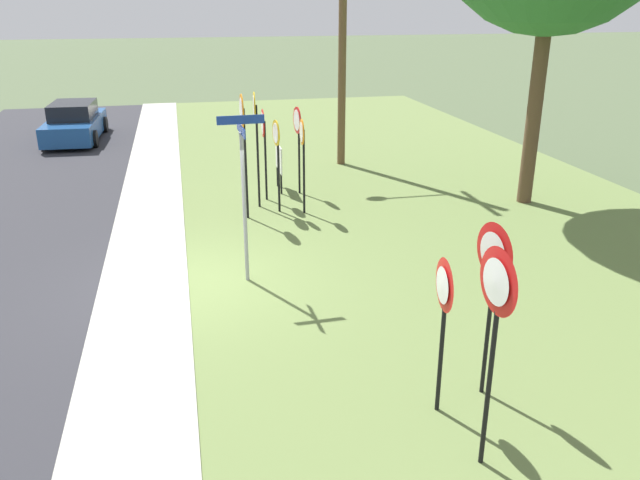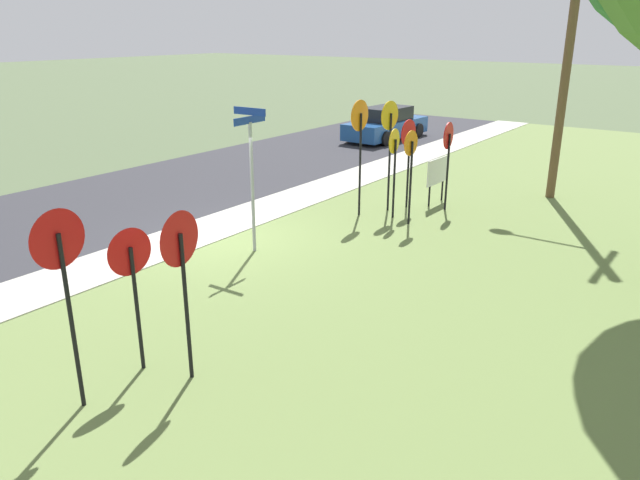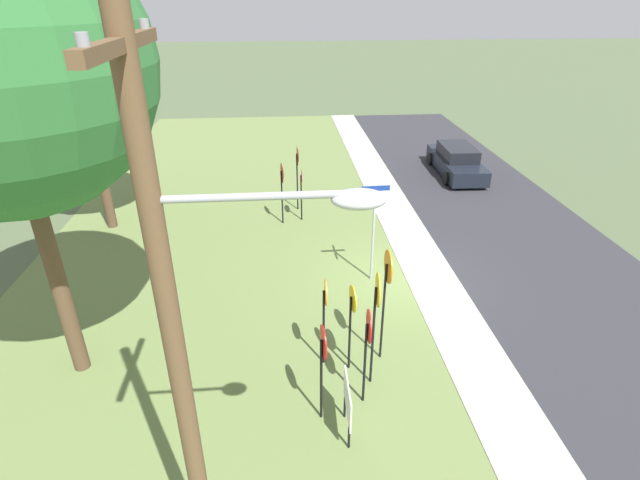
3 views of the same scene
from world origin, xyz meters
The scene contains 16 objects.
ground_plane centered at (0.00, 0.00, 0.00)m, with size 160.00×160.00×0.00m, color #4C5B3D.
sidewalk_strip centered at (0.00, -0.80, 0.03)m, with size 44.00×1.60×0.06m, color #ADAA9E.
grass_median centered at (0.00, 6.00, 0.02)m, with size 44.00×12.00×0.04m, color olive.
stop_sign_near_left centered at (-3.82, 2.29, 1.64)m, with size 0.61×0.11×2.25m.
stop_sign_near_right centered at (-3.59, 2.86, 1.67)m, with size 0.60×0.10×2.29m.
stop_sign_far_left centered at (-4.31, 1.85, 2.11)m, with size 0.73×0.11×2.84m.
stop_sign_far_center centered at (-5.25, 3.06, 1.71)m, with size 0.69×0.11×2.31m.
stop_sign_far_right centered at (-3.51, 1.47, 2.18)m, with size 0.76×0.09×2.92m.
stop_sign_center_tall centered at (-4.87, 2.12, 1.73)m, with size 0.69×0.10×2.34m.
yield_sign_near_left centered at (4.59, 2.96, 1.57)m, with size 0.66×0.12×2.08m.
yield_sign_near_right centered at (4.35, 3.69, 1.82)m, with size 0.74×0.13×2.38m.
yield_sign_far_left centered at (5.62, 3.07, 1.99)m, with size 0.73×0.11×2.61m.
street_name_post centered at (0.07, 1.08, 1.85)m, with size 0.96×0.82×3.06m.
utility_pole centered at (-8.18, 4.83, 4.68)m, with size 2.10×2.41×8.59m.
notice_board centered at (-5.67, 2.61, 0.87)m, with size 1.10×0.07×1.25m.
parked_hatchback_near centered at (-13.91, -3.70, 0.65)m, with size 4.50×2.02×1.39m.
Camera 1 is at (10.92, 0.05, 4.96)m, focal length 35.70 mm.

